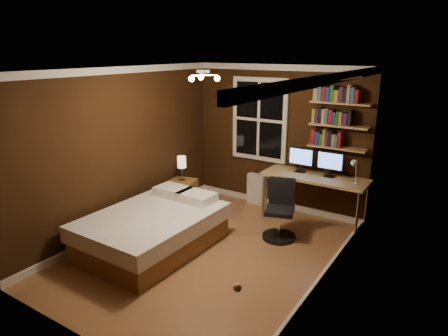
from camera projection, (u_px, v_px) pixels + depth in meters
The scene contains 24 objects.
floor at pixel (210, 252), 5.61m from camera, with size 4.20×4.20×0.00m, color brown.
wall_back at pixel (278, 138), 6.94m from camera, with size 3.20×0.04×2.50m, color black.
wall_left at pixel (123, 151), 6.08m from camera, with size 0.04×4.20×2.50m, color black.
wall_right at pixel (327, 189), 4.42m from camera, with size 0.04×4.20×2.50m, color black.
ceiling at pixel (208, 69), 4.89m from camera, with size 3.20×4.20×0.02m, color white.
window at pixel (260, 120), 7.01m from camera, with size 1.06×0.06×1.46m, color silver.
door at pixel (261, 269), 3.24m from camera, with size 0.03×0.82×2.05m, color black, non-canonical shape.
door_knob at pixel (237, 288), 3.02m from camera, with size 0.06×0.06×0.06m, color #BC8645.
ceiling_fixture at pixel (203, 78), 4.84m from camera, with size 0.44×0.44×0.18m, color beige, non-canonical shape.
bookshelf_lower at pixel (337, 148), 6.28m from camera, with size 0.92×0.22×0.03m, color tan.
books_row_lower at pixel (338, 140), 6.24m from camera, with size 0.54×0.16×0.23m, color maroon, non-canonical shape.
bookshelf_middle at pixel (339, 126), 6.18m from camera, with size 0.92×0.22×0.03m, color tan.
books_row_middle at pixel (339, 117), 6.14m from camera, with size 0.66×0.16×0.23m, color navy, non-canonical shape.
bookshelf_upper at pixel (341, 103), 6.08m from camera, with size 0.92×0.22×0.03m, color tan.
books_row_upper at pixel (341, 94), 6.04m from camera, with size 0.66×0.16×0.23m, color #25582A, non-canonical shape.
bed at pixel (154, 229), 5.66m from camera, with size 1.43×1.97×0.66m.
nightstand at pixel (183, 195), 7.04m from camera, with size 0.43×0.43×0.54m, color brown.
bedside_lamp at pixel (182, 169), 6.90m from camera, with size 0.15×0.15×0.43m, color #EFE1C9, non-canonical shape.
radiator at pixel (257, 189), 7.30m from camera, with size 0.37×0.13×0.56m, color silver.
desk at pixel (315, 180), 6.39m from camera, with size 1.67×0.63×0.79m.
monitor_left at pixel (301, 160), 6.53m from camera, with size 0.43×0.12×0.41m, color black, non-canonical shape.
monitor_right at pixel (330, 164), 6.27m from camera, with size 0.43×0.12×0.41m, color black, non-canonical shape.
desk_lamp at pixel (355, 172), 5.85m from camera, with size 0.14×0.32×0.44m, color silver, non-canonical shape.
office_chair at pixel (280, 217), 5.96m from camera, with size 0.51×0.51×0.91m.
Camera 1 is at (2.89, -4.12, 2.74)m, focal length 32.00 mm.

